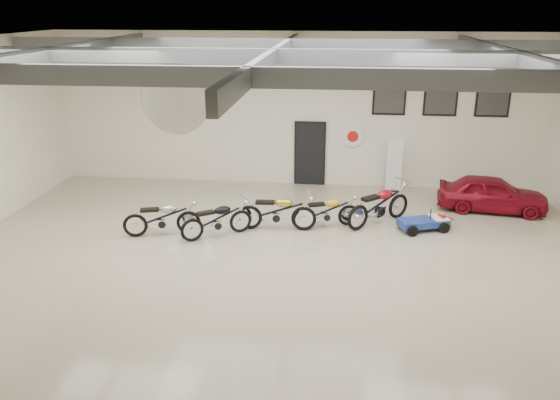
# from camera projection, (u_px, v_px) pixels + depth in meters

# --- Properties ---
(floor) EXTENTS (16.00, 12.00, 0.01)m
(floor) POSITION_uv_depth(u_px,v_px,m) (275.00, 260.00, 13.09)
(floor) COLOR #B5A98A
(floor) RESTS_ON ground
(ceiling) EXTENTS (16.00, 12.00, 0.01)m
(ceiling) POSITION_uv_depth(u_px,v_px,m) (274.00, 44.00, 11.40)
(ceiling) COLOR slate
(ceiling) RESTS_ON back_wall
(back_wall) EXTENTS (16.00, 0.02, 5.00)m
(back_wall) POSITION_uv_depth(u_px,v_px,m) (295.00, 111.00, 17.86)
(back_wall) COLOR silver
(back_wall) RESTS_ON floor
(ceiling_beams) EXTENTS (15.80, 11.80, 0.32)m
(ceiling_beams) POSITION_uv_depth(u_px,v_px,m) (274.00, 56.00, 11.48)
(ceiling_beams) COLOR slate
(ceiling_beams) RESTS_ON ceiling
(door) EXTENTS (0.92, 0.08, 2.10)m
(door) POSITION_uv_depth(u_px,v_px,m) (310.00, 154.00, 18.25)
(door) COLOR black
(door) RESTS_ON back_wall
(logo_plaque) EXTENTS (2.30, 0.06, 1.16)m
(logo_plaque) POSITION_uv_depth(u_px,v_px,m) (175.00, 99.00, 18.11)
(logo_plaque) COLOR silver
(logo_plaque) RESTS_ON back_wall
(poster_left) EXTENTS (1.05, 0.08, 1.35)m
(poster_left) POSITION_uv_depth(u_px,v_px,m) (390.00, 94.00, 17.32)
(poster_left) COLOR black
(poster_left) RESTS_ON back_wall
(poster_mid) EXTENTS (1.05, 0.08, 1.35)m
(poster_mid) POSITION_uv_depth(u_px,v_px,m) (441.00, 95.00, 17.16)
(poster_mid) COLOR black
(poster_mid) RESTS_ON back_wall
(poster_right) EXTENTS (1.05, 0.08, 1.35)m
(poster_right) POSITION_uv_depth(u_px,v_px,m) (494.00, 95.00, 17.00)
(poster_right) COLOR black
(poster_right) RESTS_ON back_wall
(oil_sign) EXTENTS (0.72, 0.10, 0.72)m
(oil_sign) POSITION_uv_depth(u_px,v_px,m) (353.00, 136.00, 17.89)
(oil_sign) COLOR white
(oil_sign) RESTS_ON back_wall
(banner_stand) EXTENTS (0.50, 0.21, 1.81)m
(banner_stand) POSITION_uv_depth(u_px,v_px,m) (394.00, 164.00, 17.61)
(banner_stand) COLOR white
(banner_stand) RESTS_ON floor
(motorcycle_silver) EXTENTS (2.07, 1.11, 1.03)m
(motorcycle_silver) POSITION_uv_depth(u_px,v_px,m) (162.00, 217.00, 14.32)
(motorcycle_silver) COLOR silver
(motorcycle_silver) RESTS_ON floor
(motorcycle_black) EXTENTS (1.94, 1.54, 1.00)m
(motorcycle_black) POSITION_uv_depth(u_px,v_px,m) (217.00, 219.00, 14.23)
(motorcycle_black) COLOR silver
(motorcycle_black) RESTS_ON floor
(motorcycle_gold) EXTENTS (2.12, 0.73, 1.09)m
(motorcycle_gold) POSITION_uv_depth(u_px,v_px,m) (277.00, 211.00, 14.67)
(motorcycle_gold) COLOR silver
(motorcycle_gold) RESTS_ON floor
(motorcycle_yellow) EXTENTS (1.93, 1.14, 0.96)m
(motorcycle_yellow) POSITION_uv_depth(u_px,v_px,m) (326.00, 211.00, 14.84)
(motorcycle_yellow) COLOR silver
(motorcycle_yellow) RESTS_ON floor
(motorcycle_red) EXTENTS (2.13, 1.98, 1.16)m
(motorcycle_red) POSITION_uv_depth(u_px,v_px,m) (379.00, 204.00, 15.05)
(motorcycle_red) COLOR silver
(motorcycle_red) RESTS_ON floor
(go_kart) EXTENTS (1.80, 1.26, 0.60)m
(go_kart) POSITION_uv_depth(u_px,v_px,m) (428.00, 219.00, 14.75)
(go_kart) COLOR navy
(go_kart) RESTS_ON floor
(vintage_car) EXTENTS (1.66, 3.24, 1.06)m
(vintage_car) POSITION_uv_depth(u_px,v_px,m) (492.00, 194.00, 16.06)
(vintage_car) COLOR maroon
(vintage_car) RESTS_ON floor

